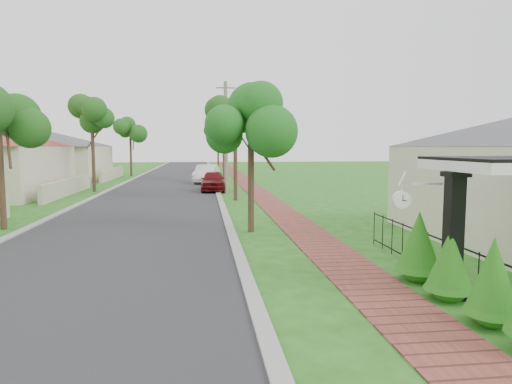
{
  "coord_description": "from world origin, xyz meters",
  "views": [
    {
      "loc": [
        -0.31,
        -9.28,
        2.99
      ],
      "look_at": [
        1.43,
        5.55,
        1.5
      ],
      "focal_mm": 32.0,
      "sensor_mm": 36.0,
      "label": 1
    }
  ],
  "objects": [
    {
      "name": "kerb_left",
      "position": [
        -6.65,
        20.0,
        0.0
      ],
      "size": [
        0.3,
        120.0,
        0.1
      ],
      "primitive_type": "cube",
      "color": "#9E9E99",
      "rests_on": "ground"
    },
    {
      "name": "ground",
      "position": [
        0.0,
        0.0,
        0.0
      ],
      "size": [
        160.0,
        160.0,
        0.0
      ],
      "primitive_type": "plane",
      "color": "#245F16",
      "rests_on": "ground"
    },
    {
      "name": "road",
      "position": [
        -3.0,
        20.0,
        0.0
      ],
      "size": [
        7.0,
        120.0,
        0.02
      ],
      "primitive_type": "cube",
      "color": "#28282B",
      "rests_on": "ground"
    },
    {
      "name": "parked_car_white",
      "position": [
        -0.01,
        28.3,
        0.74
      ],
      "size": [
        2.33,
        4.69,
        1.48
      ],
      "primitive_type": "imported",
      "rotation": [
        0.0,
        0.0,
        -0.18
      ],
      "color": "white",
      "rests_on": "ground"
    },
    {
      "name": "parked_car_red",
      "position": [
        0.39,
        21.4,
        0.68
      ],
      "size": [
        1.74,
        4.06,
        1.37
      ],
      "primitive_type": "imported",
      "rotation": [
        0.0,
        0.0,
        -0.03
      ],
      "color": "#620E11",
      "rests_on": "ground"
    },
    {
      "name": "near_tree",
      "position": [
        1.36,
        6.49,
        3.78
      ],
      "size": [
        1.85,
        1.85,
        4.76
      ],
      "color": "#382619",
      "rests_on": "ground"
    },
    {
      "name": "kerb_right",
      "position": [
        0.65,
        20.0,
        0.0
      ],
      "size": [
        0.3,
        120.0,
        0.1
      ],
      "primitive_type": "cube",
      "color": "#9E9E99",
      "rests_on": "ground"
    },
    {
      "name": "utility_pole",
      "position": [
        1.18,
        19.86,
        3.59
      ],
      "size": [
        1.2,
        0.24,
        7.06
      ],
      "color": "gray",
      "rests_on": "ground"
    },
    {
      "name": "porch_post",
      "position": [
        4.55,
        -1.0,
        1.12
      ],
      "size": [
        0.48,
        0.48,
        2.52
      ],
      "color": "black",
      "rests_on": "ground"
    },
    {
      "name": "far_house_grey",
      "position": [
        -14.97,
        34.0,
        2.34
      ],
      "size": [
        15.56,
        15.56,
        4.6
      ],
      "color": "beige",
      "rests_on": "ground"
    },
    {
      "name": "sidewalk",
      "position": [
        3.25,
        20.0,
        0.0
      ],
      "size": [
        1.5,
        120.0,
        0.03
      ],
      "primitive_type": "cube",
      "color": "brown",
      "rests_on": "ground"
    },
    {
      "name": "station_clock",
      "position": [
        3.7,
        -0.6,
        1.95
      ],
      "size": [
        1.04,
        0.13,
        0.54
      ],
      "color": "white",
      "rests_on": "ground"
    },
    {
      "name": "street_trees",
      "position": [
        -2.87,
        26.84,
        4.54
      ],
      "size": [
        10.7,
        37.65,
        5.89
      ],
      "color": "#382619",
      "rests_on": "ground"
    },
    {
      "name": "picket_fence",
      "position": [
        4.9,
        -0.0,
        0.53
      ],
      "size": [
        0.03,
        8.02,
        1.0
      ],
      "color": "black",
      "rests_on": "ground"
    },
    {
      "name": "hedge_row",
      "position": [
        4.45,
        -1.64,
        0.82
      ],
      "size": [
        0.91,
        4.53,
        2.19
      ],
      "color": "#1E5E12",
      "rests_on": "ground"
    }
  ]
}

